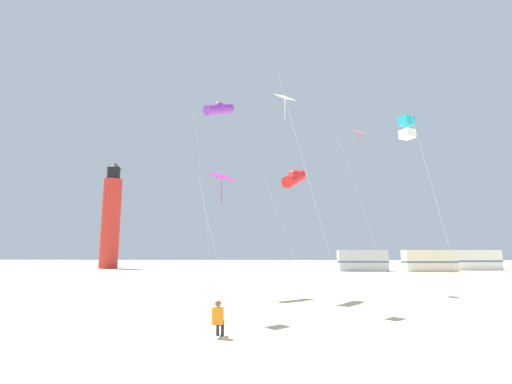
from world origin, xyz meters
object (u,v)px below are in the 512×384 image
(kite_diamond_magenta, at_px, (221,181))
(lighthouse_distant, at_px, (111,218))
(kite_flyer_standing, at_px, (218,318))
(rv_van_cream, at_px, (429,261))
(rv_van_silver, at_px, (362,261))
(kite_box_cyan, at_px, (407,128))
(kite_diamond_rainbow, at_px, (359,138))
(rv_van_white, at_px, (475,260))
(kite_tube_violet, at_px, (219,109))
(kite_tube_scarlet, at_px, (294,178))
(kite_diamond_white, at_px, (287,105))

(kite_diamond_magenta, height_order, lighthouse_distant, lighthouse_distant)
(kite_flyer_standing, distance_m, rv_van_cream, 44.05)
(kite_diamond_magenta, distance_m, rv_van_silver, 38.52)
(lighthouse_distant, bearing_deg, kite_box_cyan, -50.30)
(kite_diamond_rainbow, bearing_deg, kite_box_cyan, -85.32)
(kite_diamond_rainbow, xyz_separation_m, rv_van_white, (22.60, 28.54, -9.31))
(kite_diamond_rainbow, relative_size, kite_tube_violet, 0.87)
(kite_box_cyan, xyz_separation_m, rv_van_white, (21.99, 36.00, -7.53))
(kite_tube_violet, relative_size, rv_van_silver, 2.02)
(kite_diamond_rainbow, height_order, lighthouse_distant, lighthouse_distant)
(kite_diamond_magenta, height_order, kite_tube_scarlet, kite_tube_scarlet)
(kite_diamond_white, relative_size, kite_box_cyan, 1.15)
(kite_tube_scarlet, bearing_deg, rv_van_cream, 55.67)
(kite_tube_scarlet, distance_m, kite_diamond_rainbow, 7.30)
(kite_diamond_rainbow, xyz_separation_m, lighthouse_distant, (-31.46, 31.16, -2.87))
(kite_diamond_white, xyz_separation_m, kite_diamond_rainbow, (5.48, 7.46, 0.49))
(kite_flyer_standing, bearing_deg, kite_tube_scarlet, -102.12)
(kite_flyer_standing, distance_m, kite_tube_violet, 16.92)
(kite_diamond_rainbow, bearing_deg, kite_diamond_white, -126.29)
(kite_diamond_magenta, relative_size, lighthouse_distant, 0.36)
(kite_diamond_rainbow, bearing_deg, kite_flyer_standing, -120.79)
(kite_box_cyan, height_order, rv_van_cream, kite_box_cyan)
(kite_flyer_standing, height_order, lighthouse_distant, lighthouse_distant)
(kite_box_cyan, distance_m, lighthouse_distant, 50.21)
(kite_tube_scarlet, relative_size, kite_diamond_rainbow, 0.68)
(kite_tube_violet, bearing_deg, kite_diamond_magenta, -80.72)
(kite_diamond_magenta, xyz_separation_m, kite_diamond_rainbow, (8.46, 10.37, 5.01))
(kite_flyer_standing, relative_size, rv_van_silver, 0.18)
(kite_tube_violet, bearing_deg, rv_van_cream, 46.88)
(kite_box_cyan, relative_size, lighthouse_distant, 0.57)
(lighthouse_distant, xyz_separation_m, rv_van_cream, (45.86, -6.79, -6.45))
(lighthouse_distant, relative_size, rv_van_silver, 2.58)
(kite_diamond_magenta, relative_size, rv_van_silver, 0.94)
(kite_tube_scarlet, height_order, lighthouse_distant, lighthouse_distant)
(kite_flyer_standing, relative_size, kite_box_cyan, 0.12)
(kite_diamond_white, xyz_separation_m, kite_tube_scarlet, (0.54, 3.51, -3.16))
(kite_flyer_standing, relative_size, kite_diamond_white, 0.11)
(rv_van_white, bearing_deg, rv_van_cream, -156.66)
(kite_diamond_magenta, relative_size, kite_tube_scarlet, 0.79)
(kite_tube_scarlet, relative_size, rv_van_silver, 1.19)
(kite_diamond_magenta, relative_size, kite_diamond_white, 0.56)
(kite_tube_violet, height_order, rv_van_white, kite_tube_violet)
(kite_diamond_white, bearing_deg, kite_diamond_magenta, -135.63)
(rv_van_white, bearing_deg, kite_diamond_rainbow, -131.97)
(lighthouse_distant, distance_m, rv_van_silver, 38.41)
(kite_tube_scarlet, xyz_separation_m, kite_box_cyan, (5.55, -3.51, 1.86))
(lighthouse_distant, relative_size, rv_van_cream, 2.60)
(kite_tube_scarlet, xyz_separation_m, kite_tube_violet, (-4.95, 2.38, 5.40))
(kite_diamond_white, bearing_deg, kite_box_cyan, 0.01)
(kite_tube_scarlet, distance_m, rv_van_silver, 31.52)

